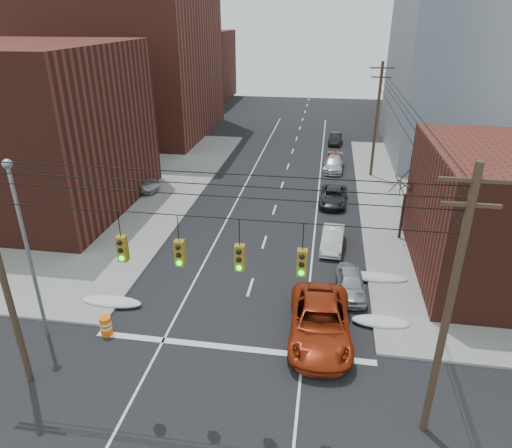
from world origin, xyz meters
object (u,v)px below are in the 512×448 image
(parked_car_e, at_px, (335,159))
(construction_barrel, at_px, (106,326))
(parked_car_f, at_px, (335,139))
(parked_car_a, at_px, (351,283))
(parked_car_b, at_px, (332,239))
(parked_car_d, at_px, (334,164))
(lot_car_b, at_px, (131,183))
(lot_car_d, at_px, (71,179))
(parked_car_c, at_px, (333,196))
(red_pickup, at_px, (320,322))
(lot_car_c, at_px, (35,202))
(lot_car_a, at_px, (84,216))

(parked_car_e, xyz_separation_m, construction_barrel, (-11.38, -30.54, -0.17))
(parked_car_f, bearing_deg, parked_car_a, -83.89)
(parked_car_b, distance_m, parked_car_e, 19.16)
(parked_car_b, bearing_deg, parked_car_d, 93.69)
(lot_car_b, relative_size, lot_car_d, 1.33)
(parked_car_c, distance_m, parked_car_e, 10.88)
(red_pickup, relative_size, parked_car_e, 1.59)
(lot_car_d, distance_m, construction_barrel, 23.75)
(parked_car_a, distance_m, lot_car_c, 26.50)
(parked_car_e, height_order, lot_car_d, lot_car_d)
(parked_car_b, relative_size, lot_car_c, 0.79)
(red_pickup, relative_size, parked_car_a, 1.65)
(parked_car_f, distance_m, construction_barrel, 41.28)
(parked_car_d, relative_size, parked_car_f, 1.17)
(parked_car_b, height_order, lot_car_d, lot_car_d)
(parked_car_c, bearing_deg, red_pickup, -88.57)
(red_pickup, bearing_deg, lot_car_a, 147.51)
(parked_car_d, height_order, lot_car_c, lot_car_c)
(parked_car_e, distance_m, construction_barrel, 32.60)
(red_pickup, height_order, parked_car_e, red_pickup)
(lot_car_b, bearing_deg, lot_car_c, 139.41)
(lot_car_c, bearing_deg, red_pickup, -122.40)
(parked_car_a, xyz_separation_m, parked_car_e, (-1.01, 24.74, 0.03))
(parked_car_a, relative_size, lot_car_b, 0.75)
(parked_car_e, bearing_deg, parked_car_b, -91.44)
(lot_car_b, height_order, lot_car_d, lot_car_b)
(parked_car_f, xyz_separation_m, lot_car_c, (-24.29, -25.76, 0.24))
(lot_car_a, xyz_separation_m, lot_car_d, (-5.38, 7.77, 0.05))
(red_pickup, bearing_deg, parked_car_d, 86.33)
(parked_car_d, relative_size, lot_car_b, 0.89)
(red_pickup, bearing_deg, construction_barrel, -174.52)
(parked_car_f, distance_m, lot_car_d, 31.45)
(parked_car_d, bearing_deg, lot_car_a, -134.90)
(construction_barrel, bearing_deg, lot_car_d, 123.19)
(parked_car_b, bearing_deg, lot_car_b, 159.52)
(red_pickup, relative_size, parked_car_f, 1.62)
(parked_car_c, xyz_separation_m, lot_car_c, (-24.14, -5.77, 0.24))
(parked_car_d, distance_m, parked_car_f, 10.74)
(lot_car_b, bearing_deg, parked_car_e, -53.03)
(parked_car_f, relative_size, lot_car_b, 0.76)
(parked_car_a, height_order, lot_car_c, lot_car_c)
(parked_car_c, relative_size, lot_car_d, 1.20)
(red_pickup, distance_m, parked_car_c, 18.17)
(parked_car_f, bearing_deg, parked_car_c, -85.92)
(parked_car_a, bearing_deg, parked_car_e, 88.75)
(parked_car_a, bearing_deg, lot_car_c, 158.63)
(lot_car_a, bearing_deg, parked_car_a, -88.73)
(parked_car_a, height_order, parked_car_e, parked_car_e)
(parked_car_d, height_order, lot_car_b, lot_car_b)
(lot_car_d, bearing_deg, lot_car_b, -83.54)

